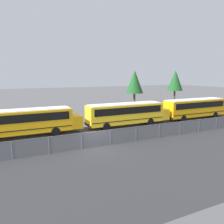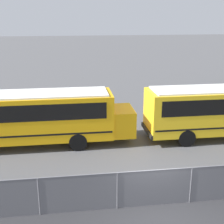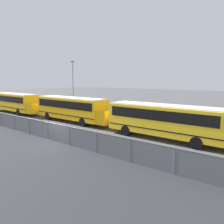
# 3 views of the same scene
# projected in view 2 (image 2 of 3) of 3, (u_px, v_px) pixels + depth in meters

# --- Properties ---
(ground_plane) EXTENTS (200.00, 200.00, 0.00)m
(ground_plane) POSITION_uv_depth(u_px,v_px,m) (154.00, 205.00, 12.85)
(ground_plane) COLOR #4C4C4F
(fence) EXTENTS (64.29, 0.07, 1.63)m
(fence) POSITION_uv_depth(u_px,v_px,m) (155.00, 187.00, 12.60)
(fence) COLOR #9EA0A5
(fence) RESTS_ON ground_plane
(school_bus_1) EXTENTS (12.39, 2.55, 3.21)m
(school_bus_1) POSITION_uv_depth(u_px,v_px,m) (22.00, 115.00, 18.04)
(school_bus_1) COLOR #EDA80F
(school_bus_1) RESTS_ON ground_plane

